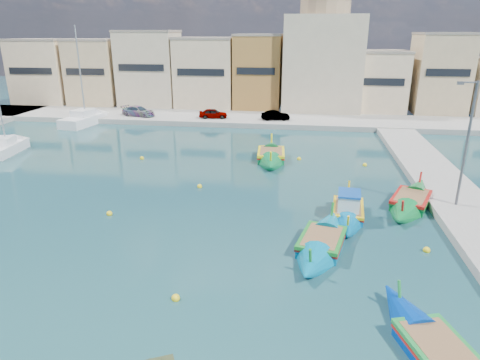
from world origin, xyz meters
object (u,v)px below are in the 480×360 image
(luzzu_blue_south, at_px, (440,356))
(yacht_north, at_px, (93,118))
(luzzu_cyan_south, at_px, (322,244))
(luzzu_cyan_mid, at_px, (411,202))
(church_block, at_px, (323,49))
(yacht_midnorth, at_px, (14,145))
(quay_street_lamp, at_px, (466,144))
(luzzu_turquoise_cabin, at_px, (348,211))
(luzzu_green, at_px, (271,156))

(luzzu_blue_south, relative_size, yacht_north, 0.68)
(luzzu_cyan_south, bearing_deg, luzzu_cyan_mid, 48.86)
(church_block, distance_m, yacht_midnorth, 38.87)
(quay_street_lamp, xyz_separation_m, luzzu_turquoise_cabin, (-6.59, -1.60, -4.03))
(quay_street_lamp, distance_m, luzzu_cyan_south, 11.02)
(luzzu_turquoise_cabin, relative_size, luzzu_cyan_south, 0.99)
(luzzu_turquoise_cabin, height_order, luzzu_blue_south, luzzu_turquoise_cabin)
(luzzu_green, bearing_deg, yacht_north, 150.16)
(luzzu_cyan_mid, xyz_separation_m, luzzu_green, (-9.73, 9.16, 0.03))
(luzzu_cyan_mid, bearing_deg, quay_street_lamp, -14.94)
(luzzu_turquoise_cabin, relative_size, yacht_midnorth, 0.80)
(church_block, height_order, yacht_north, church_block)
(quay_street_lamp, xyz_separation_m, yacht_midnorth, (-36.69, 9.68, -3.93))
(luzzu_blue_south, relative_size, yacht_midnorth, 0.82)
(yacht_north, distance_m, yacht_midnorth, 13.48)
(luzzu_turquoise_cabin, bearing_deg, luzzu_cyan_south, -110.86)
(luzzu_turquoise_cabin, distance_m, luzzu_green, 12.70)
(luzzu_blue_south, xyz_separation_m, yacht_north, (-30.76, 36.70, 0.24))
(church_block, height_order, luzzu_blue_south, church_block)
(quay_street_lamp, height_order, luzzu_green, quay_street_lamp)
(yacht_midnorth, bearing_deg, luzzu_blue_south, -35.95)
(luzzu_blue_south, height_order, luzzu_cyan_south, luzzu_cyan_south)
(luzzu_turquoise_cabin, bearing_deg, yacht_midnorth, 159.46)
(luzzu_green, xyz_separation_m, yacht_north, (-23.14, 13.27, 0.19))
(luzzu_blue_south, bearing_deg, yacht_midnorth, 144.05)
(church_block, xyz_separation_m, luzzu_cyan_mid, (5.00, -33.35, -8.15))
(yacht_north, bearing_deg, church_block, 21.39)
(church_block, relative_size, luzzu_turquoise_cabin, 2.34)
(luzzu_green, distance_m, luzzu_blue_south, 24.64)
(quay_street_lamp, xyz_separation_m, luzzu_blue_south, (-4.56, -13.62, -4.09))
(luzzu_cyan_south, bearing_deg, yacht_north, 132.88)
(luzzu_blue_south, distance_m, yacht_midnorth, 39.69)
(luzzu_cyan_south, relative_size, yacht_midnorth, 0.81)
(quay_street_lamp, bearing_deg, church_block, 102.35)
(luzzu_turquoise_cabin, bearing_deg, luzzu_cyan_mid, 28.48)
(luzzu_cyan_mid, bearing_deg, luzzu_green, 136.75)
(yacht_north, relative_size, yacht_midnorth, 1.20)
(luzzu_cyan_mid, distance_m, luzzu_cyan_south, 8.87)
(church_block, distance_m, luzzu_blue_south, 48.40)
(luzzu_cyan_mid, relative_size, yacht_north, 0.70)
(luzzu_turquoise_cabin, distance_m, luzzu_cyan_south, 4.74)
(luzzu_turquoise_cabin, xyz_separation_m, luzzu_cyan_south, (-1.69, -4.43, -0.04))
(quay_street_lamp, distance_m, luzzu_cyan_mid, 4.80)
(luzzu_turquoise_cabin, distance_m, luzzu_blue_south, 12.19)
(luzzu_green, bearing_deg, church_block, 78.93)
(luzzu_green, bearing_deg, quay_street_lamp, -38.85)
(luzzu_turquoise_cabin, bearing_deg, quay_street_lamp, 13.63)
(quay_street_lamp, relative_size, yacht_north, 0.65)
(luzzu_turquoise_cabin, height_order, luzzu_cyan_mid, luzzu_turquoise_cabin)
(church_block, bearing_deg, yacht_north, -158.61)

